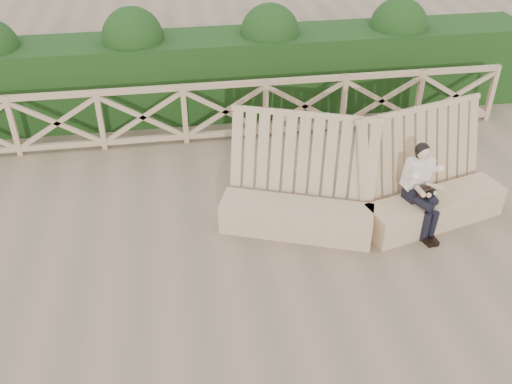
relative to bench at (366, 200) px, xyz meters
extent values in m
plane|color=brown|center=(-1.66, -0.69, -0.40)|extent=(60.00, 60.00, 0.00)
cube|color=#957355|center=(-1.00, -0.03, -0.17)|extent=(2.14, 1.20, 0.45)
cube|color=#957355|center=(-0.90, 0.22, 0.40)|extent=(2.12, 1.15, 1.57)
cube|color=#957355|center=(0.99, -0.12, -0.17)|extent=(2.15, 1.03, 0.45)
cube|color=#957355|center=(0.92, 0.14, 0.40)|extent=(2.14, 0.97, 1.57)
cube|color=black|center=(0.67, -0.12, 0.15)|extent=(0.37, 0.31, 0.19)
cube|color=beige|center=(0.66, -0.08, 0.45)|extent=(0.41, 0.35, 0.46)
sphere|color=tan|center=(0.67, -0.12, 0.79)|extent=(0.23, 0.23, 0.19)
sphere|color=black|center=(0.67, -0.09, 0.80)|extent=(0.25, 0.25, 0.20)
cylinder|color=black|center=(0.65, -0.32, 0.13)|extent=(0.25, 0.43, 0.13)
cylinder|color=black|center=(0.78, -0.26, 0.19)|extent=(0.25, 0.43, 0.15)
cylinder|color=black|center=(0.70, -0.51, -0.17)|extent=(0.13, 0.13, 0.45)
cylinder|color=black|center=(0.81, -0.49, -0.17)|extent=(0.13, 0.13, 0.45)
cube|color=black|center=(0.73, -0.58, -0.36)|extent=(0.14, 0.23, 0.07)
cube|color=black|center=(0.82, -0.57, -0.36)|extent=(0.14, 0.23, 0.07)
cube|color=black|center=(0.74, -0.26, 0.24)|extent=(0.25, 0.19, 0.15)
cube|color=black|center=(0.76, -0.40, 0.29)|extent=(0.08, 0.09, 0.11)
cube|color=#937355|center=(-1.66, 2.81, 0.65)|extent=(10.10, 0.07, 0.10)
cube|color=#937355|center=(-1.66, 2.81, -0.28)|extent=(10.10, 0.07, 0.10)
cube|color=black|center=(-1.66, 4.01, 0.35)|extent=(12.00, 1.20, 1.50)
camera|label=1|loc=(-2.54, -6.24, 4.56)|focal=40.00mm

